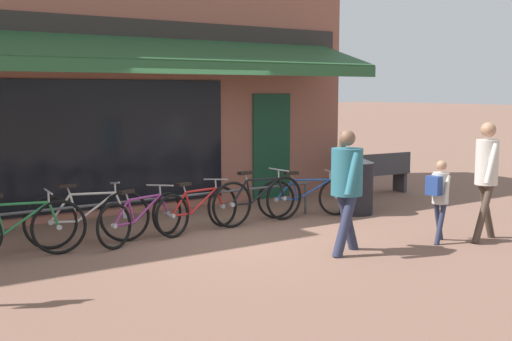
{
  "coord_description": "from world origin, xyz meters",
  "views": [
    {
      "loc": [
        -5.09,
        -7.97,
        2.18
      ],
      "look_at": [
        -0.07,
        -0.57,
        1.05
      ],
      "focal_mm": 45.0,
      "sensor_mm": 36.0,
      "label": 1
    }
  ],
  "objects_px": {
    "litter_bin": "(356,185)",
    "pedestrian_child": "(439,191)",
    "bicycle_green": "(16,229)",
    "bicycle_blue": "(306,196)",
    "bicycle_purple": "(141,217)",
    "bicycle_silver": "(88,217)",
    "pedestrian_second_adult": "(487,168)",
    "park_bench": "(376,173)",
    "pedestrian_adult": "(347,179)",
    "bicycle_red": "(198,209)",
    "bicycle_black": "(259,200)"
  },
  "relations": [
    {
      "from": "bicycle_green",
      "to": "bicycle_black",
      "type": "xyz_separation_m",
      "value": [
        3.83,
        0.08,
        0.0
      ]
    },
    {
      "from": "pedestrian_adult",
      "to": "pedestrian_second_adult",
      "type": "distance_m",
      "value": 2.24
    },
    {
      "from": "pedestrian_child",
      "to": "litter_bin",
      "type": "xyz_separation_m",
      "value": [
        0.51,
        2.25,
        -0.23
      ]
    },
    {
      "from": "bicycle_red",
      "to": "park_bench",
      "type": "bearing_deg",
      "value": -2.74
    },
    {
      "from": "pedestrian_second_adult",
      "to": "pedestrian_adult",
      "type": "bearing_deg",
      "value": 174.9
    },
    {
      "from": "bicycle_purple",
      "to": "bicycle_red",
      "type": "bearing_deg",
      "value": -16.44
    },
    {
      "from": "bicycle_red",
      "to": "bicycle_silver",
      "type": "bearing_deg",
      "value": 160.8
    },
    {
      "from": "litter_bin",
      "to": "bicycle_silver",
      "type": "bearing_deg",
      "value": 174.74
    },
    {
      "from": "pedestrian_child",
      "to": "park_bench",
      "type": "xyz_separation_m",
      "value": [
        2.3,
        3.57,
        -0.28
      ]
    },
    {
      "from": "bicycle_purple",
      "to": "park_bench",
      "type": "relative_size",
      "value": 1.01
    },
    {
      "from": "bicycle_blue",
      "to": "pedestrian_child",
      "type": "relative_size",
      "value": 1.39
    },
    {
      "from": "bicycle_silver",
      "to": "bicycle_red",
      "type": "distance_m",
      "value": 1.7
    },
    {
      "from": "bicycle_blue",
      "to": "park_bench",
      "type": "distance_m",
      "value": 2.89
    },
    {
      "from": "bicycle_green",
      "to": "pedestrian_second_adult",
      "type": "distance_m",
      "value": 6.52
    },
    {
      "from": "bicycle_silver",
      "to": "litter_bin",
      "type": "height_order",
      "value": "litter_bin"
    },
    {
      "from": "bicycle_green",
      "to": "pedestrian_child",
      "type": "xyz_separation_m",
      "value": [
        5.23,
        -2.44,
        0.35
      ]
    },
    {
      "from": "bicycle_silver",
      "to": "pedestrian_second_adult",
      "type": "xyz_separation_m",
      "value": [
        4.85,
        -2.97,
        0.67
      ]
    },
    {
      "from": "bicycle_red",
      "to": "bicycle_purple",
      "type": "bearing_deg",
      "value": 171.41
    },
    {
      "from": "bicycle_silver",
      "to": "bicycle_black",
      "type": "relative_size",
      "value": 0.99
    },
    {
      "from": "pedestrian_child",
      "to": "pedestrian_adult",
      "type": "bearing_deg",
      "value": 159.28
    },
    {
      "from": "bicycle_green",
      "to": "bicycle_purple",
      "type": "height_order",
      "value": "bicycle_green"
    },
    {
      "from": "bicycle_silver",
      "to": "pedestrian_child",
      "type": "bearing_deg",
      "value": -24.22
    },
    {
      "from": "bicycle_purple",
      "to": "park_bench",
      "type": "xyz_separation_m",
      "value": [
        5.79,
        1.12,
        0.11
      ]
    },
    {
      "from": "bicycle_black",
      "to": "litter_bin",
      "type": "height_order",
      "value": "litter_bin"
    },
    {
      "from": "park_bench",
      "to": "pedestrian_adult",
      "type": "bearing_deg",
      "value": -135.82
    },
    {
      "from": "bicycle_green",
      "to": "bicycle_blue",
      "type": "height_order",
      "value": "bicycle_green"
    },
    {
      "from": "bicycle_red",
      "to": "pedestrian_adult",
      "type": "relative_size",
      "value": 1.01
    },
    {
      "from": "bicycle_black",
      "to": "bicycle_blue",
      "type": "relative_size",
      "value": 1.08
    },
    {
      "from": "bicycle_silver",
      "to": "bicycle_red",
      "type": "xyz_separation_m",
      "value": [
        1.69,
        -0.13,
        -0.04
      ]
    },
    {
      "from": "bicycle_red",
      "to": "pedestrian_adult",
      "type": "bearing_deg",
      "value": -80.78
    },
    {
      "from": "park_bench",
      "to": "bicycle_purple",
      "type": "bearing_deg",
      "value": -165.6
    },
    {
      "from": "bicycle_silver",
      "to": "pedestrian_second_adult",
      "type": "relative_size",
      "value": 1.02
    },
    {
      "from": "litter_bin",
      "to": "pedestrian_child",
      "type": "bearing_deg",
      "value": -102.7
    },
    {
      "from": "bicycle_blue",
      "to": "pedestrian_adult",
      "type": "height_order",
      "value": "pedestrian_adult"
    },
    {
      "from": "bicycle_purple",
      "to": "bicycle_blue",
      "type": "xyz_separation_m",
      "value": [
        3.1,
        0.08,
        0.01
      ]
    },
    {
      "from": "bicycle_green",
      "to": "pedestrian_adult",
      "type": "relative_size",
      "value": 1.07
    },
    {
      "from": "bicycle_silver",
      "to": "litter_bin",
      "type": "bearing_deg",
      "value": 3.18
    },
    {
      "from": "bicycle_red",
      "to": "litter_bin",
      "type": "xyz_separation_m",
      "value": [
        3.01,
        -0.3,
        0.16
      ]
    },
    {
      "from": "bicycle_green",
      "to": "bicycle_purple",
      "type": "relative_size",
      "value": 1.09
    },
    {
      "from": "bicycle_green",
      "to": "bicycle_blue",
      "type": "bearing_deg",
      "value": 7.08
    },
    {
      "from": "bicycle_silver",
      "to": "bicycle_purple",
      "type": "xyz_separation_m",
      "value": [
        0.7,
        -0.24,
        -0.04
      ]
    },
    {
      "from": "pedestrian_adult",
      "to": "litter_bin",
      "type": "bearing_deg",
      "value": 48.63
    },
    {
      "from": "bicycle_black",
      "to": "park_bench",
      "type": "relative_size",
      "value": 1.1
    },
    {
      "from": "bicycle_black",
      "to": "bicycle_red",
      "type": "bearing_deg",
      "value": 176.23
    },
    {
      "from": "pedestrian_adult",
      "to": "pedestrian_second_adult",
      "type": "xyz_separation_m",
      "value": [
        2.16,
        -0.58,
        0.06
      ]
    },
    {
      "from": "bicycle_green",
      "to": "bicycle_silver",
      "type": "xyz_separation_m",
      "value": [
        1.04,
        0.25,
        -0.0
      ]
    },
    {
      "from": "bicycle_green",
      "to": "bicycle_blue",
      "type": "relative_size",
      "value": 1.08
    },
    {
      "from": "bicycle_green",
      "to": "bicycle_black",
      "type": "relative_size",
      "value": 1.0
    },
    {
      "from": "pedestrian_child",
      "to": "park_bench",
      "type": "relative_size",
      "value": 0.74
    },
    {
      "from": "pedestrian_adult",
      "to": "bicycle_silver",
      "type": "bearing_deg",
      "value": 142.68
    }
  ]
}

